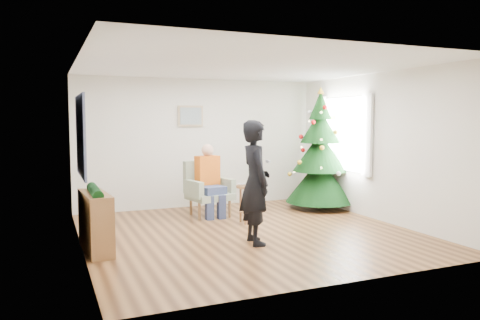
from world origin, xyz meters
name	(u,v)px	position (x,y,z in m)	size (l,w,h in m)	color
floor	(249,233)	(0.00, 0.00, 0.00)	(5.00, 5.00, 0.00)	brown
ceiling	(249,66)	(0.00, 0.00, 2.60)	(5.00, 5.00, 0.00)	white
wall_back	(200,143)	(0.00, 2.50, 1.30)	(5.00, 5.00, 0.00)	silver
wall_front	(344,165)	(0.00, -2.50, 1.30)	(5.00, 5.00, 0.00)	silver
wall_left	(80,155)	(-2.50, 0.00, 1.30)	(5.00, 5.00, 0.00)	silver
wall_right	(379,147)	(2.50, 0.00, 1.30)	(5.00, 5.00, 0.00)	silver
window_panel	(344,134)	(2.47, 1.00, 1.50)	(0.04, 1.30, 1.40)	white
curtains	(343,134)	(2.44, 1.00, 1.50)	(0.05, 1.75, 1.50)	white
christmas_tree	(320,154)	(2.14, 1.33, 1.09)	(1.34, 1.34, 2.43)	#3F2816
stool	(249,204)	(0.28, 0.65, 0.33)	(0.44, 0.44, 0.65)	brown
laptop	(249,184)	(0.28, 0.65, 0.67)	(0.36, 0.23, 0.03)	silver
armchair	(208,196)	(-0.16, 1.50, 0.37)	(0.88, 0.84, 1.01)	gray
seated_person	(210,179)	(-0.15, 1.44, 0.68)	(0.49, 0.66, 1.33)	navy
standing_man	(255,182)	(-0.17, -0.62, 0.89)	(0.65, 0.42, 1.77)	black
game_controller	(268,161)	(0.02, -0.65, 1.18)	(0.04, 0.13, 0.04)	white
console	(96,222)	(-2.33, -0.16, 0.40)	(0.30, 1.00, 0.80)	brown
garland	(95,191)	(-2.33, -0.16, 0.82)	(0.14, 0.14, 0.90)	black
tapestry	(81,136)	(-2.46, 0.30, 1.55)	(0.03, 1.50, 1.15)	black
framed_picture	(191,116)	(-0.20, 2.46, 1.85)	(0.52, 0.05, 0.42)	tan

